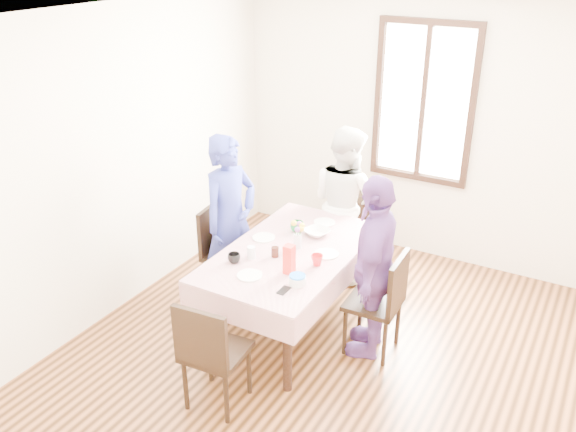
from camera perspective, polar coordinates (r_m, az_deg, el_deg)
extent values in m
plane|color=black|center=(5.11, 2.94, -13.47)|extent=(4.50, 4.50, 0.00)
plane|color=beige|center=(6.37, 12.47, 7.76)|extent=(4.00, 0.00, 4.00)
cube|color=black|center=(6.28, 12.66, 10.33)|extent=(1.02, 0.06, 1.62)
cube|color=white|center=(6.29, 12.69, 10.34)|extent=(0.90, 0.02, 1.50)
cube|color=black|center=(5.30, 0.27, -6.93)|extent=(0.89, 1.60, 0.75)
cube|color=#5D0314|center=(5.11, 0.28, -3.29)|extent=(1.01, 1.72, 0.01)
cube|color=black|center=(5.71, -5.52, -3.58)|extent=(0.47, 0.47, 0.91)
cube|color=black|center=(5.03, 8.04, -8.03)|extent=(0.43, 0.43, 0.91)
cube|color=black|center=(6.12, 5.32, -1.51)|extent=(0.45, 0.45, 0.91)
cube|color=black|center=(4.49, -6.78, -12.48)|extent=(0.45, 0.45, 0.91)
imported|color=navy|center=(5.54, -5.50, -0.41)|extent=(0.51, 0.66, 1.62)
imported|color=white|center=(5.97, 5.36, 1.16)|extent=(0.92, 0.83, 1.55)
imported|color=#5E367A|center=(4.87, 8.05, -4.76)|extent=(0.56, 0.97, 1.56)
imported|color=black|center=(4.92, -5.10, -3.97)|extent=(0.12, 0.12, 0.08)
imported|color=red|center=(4.87, 2.75, -4.16)|extent=(0.14, 0.14, 0.09)
imported|color=#0C7226|center=(5.40, 0.86, -1.01)|extent=(0.14, 0.14, 0.09)
imported|color=white|center=(5.35, 2.75, -1.54)|extent=(0.27, 0.27, 0.05)
cube|color=red|center=(4.72, 0.11, -4.10)|extent=(0.08, 0.08, 0.24)
cylinder|color=white|center=(4.61, 0.90, -6.07)|extent=(0.13, 0.13, 0.07)
cylinder|color=black|center=(4.99, -1.22, -3.40)|extent=(0.06, 0.06, 0.09)
cylinder|color=silver|center=(4.97, -3.48, -3.42)|extent=(0.07, 0.07, 0.10)
cube|color=black|center=(4.55, -0.41, -7.01)|extent=(0.06, 0.13, 0.01)
cylinder|color=silver|center=(5.12, 0.92, -2.36)|extent=(0.06, 0.06, 0.13)
cylinder|color=white|center=(5.30, -2.29, -2.05)|extent=(0.20, 0.20, 0.01)
cylinder|color=white|center=(5.04, 3.65, -3.58)|extent=(0.20, 0.20, 0.01)
cylinder|color=white|center=(5.58, 3.45, -0.61)|extent=(0.20, 0.20, 0.01)
cylinder|color=white|center=(4.74, -3.63, -5.60)|extent=(0.20, 0.20, 0.01)
cylinder|color=blue|center=(4.59, 0.90, -5.66)|extent=(0.12, 0.12, 0.01)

